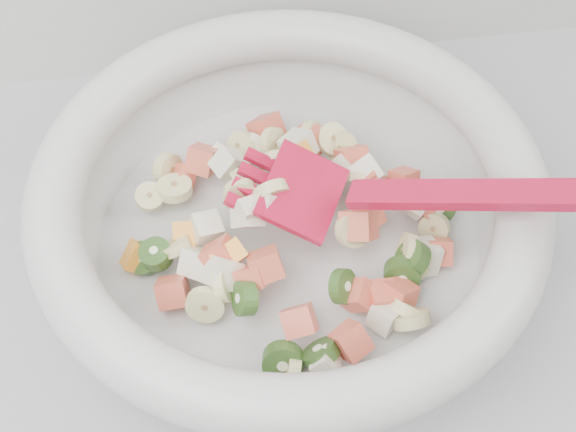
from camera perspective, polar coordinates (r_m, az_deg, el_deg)
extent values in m
cylinder|color=silver|center=(0.61, 0.00, -2.16)|extent=(0.30, 0.30, 0.02)
torus|color=silver|center=(0.55, 0.00, 1.92)|extent=(0.36, 0.36, 0.04)
cylinder|color=beige|center=(0.63, -8.53, 3.37)|extent=(0.03, 0.03, 0.04)
cylinder|color=beige|center=(0.57, -1.20, 1.75)|extent=(0.03, 0.02, 0.03)
cylinder|color=beige|center=(0.64, 3.15, 5.48)|extent=(0.03, 0.03, 0.02)
cylinder|color=beige|center=(0.56, 8.78, -7.27)|extent=(0.04, 0.03, 0.03)
cylinder|color=beige|center=(0.58, -3.37, 1.50)|extent=(0.04, 0.02, 0.04)
cylinder|color=beige|center=(0.60, -3.19, 2.32)|extent=(0.02, 0.03, 0.03)
cylinder|color=beige|center=(0.61, -8.08, 1.97)|extent=(0.04, 0.04, 0.01)
cylinder|color=beige|center=(0.63, -1.09, 5.24)|extent=(0.02, 0.03, 0.03)
cylinder|color=beige|center=(0.55, -4.57, -4.77)|extent=(0.02, 0.04, 0.04)
cylinder|color=beige|center=(0.57, 4.66, -0.95)|extent=(0.04, 0.03, 0.03)
cylinder|color=beige|center=(0.58, -7.98, -2.15)|extent=(0.03, 0.02, 0.03)
cylinder|color=beige|center=(0.54, 0.33, -11.15)|extent=(0.02, 0.03, 0.03)
cylinder|color=beige|center=(0.58, 9.02, -3.46)|extent=(0.03, 0.02, 0.03)
cylinder|color=beige|center=(0.61, 10.37, -0.83)|extent=(0.03, 0.03, 0.03)
cylinder|color=beige|center=(0.61, -9.82, 1.36)|extent=(0.03, 0.03, 0.02)
cylinder|color=beige|center=(0.63, 3.87, 4.83)|extent=(0.03, 0.03, 0.04)
cylinder|color=beige|center=(0.65, 1.68, 5.62)|extent=(0.03, 0.04, 0.03)
cylinder|color=beige|center=(0.58, 8.43, -2.55)|extent=(0.02, 0.03, 0.03)
cylinder|color=beige|center=(0.61, -0.87, 3.99)|extent=(0.03, 0.02, 0.03)
cylinder|color=beige|center=(0.64, -3.37, 4.96)|extent=(0.03, 0.03, 0.03)
cylinder|color=beige|center=(0.57, -1.34, 1.25)|extent=(0.03, 0.03, 0.03)
cylinder|color=beige|center=(0.55, -5.90, -6.29)|extent=(0.03, 0.02, 0.03)
cylinder|color=beige|center=(0.61, 4.67, 2.79)|extent=(0.03, 0.02, 0.03)
cylinder|color=beige|center=(0.56, 8.31, -6.56)|extent=(0.04, 0.03, 0.03)
cube|color=#D56143|center=(0.55, -1.57, -3.51)|extent=(0.03, 0.03, 0.03)
cube|color=#D56143|center=(0.61, 9.60, 1.02)|extent=(0.03, 0.03, 0.03)
cube|color=#D56143|center=(0.62, 4.62, 3.88)|extent=(0.03, 0.03, 0.03)
cube|color=#D56143|center=(0.57, 5.07, -0.65)|extent=(0.03, 0.04, 0.04)
cube|color=#D56143|center=(0.54, 0.80, -7.48)|extent=(0.03, 0.03, 0.03)
cube|color=#D56143|center=(0.61, 5.78, 2.55)|extent=(0.03, 0.03, 0.03)
cube|color=#D56143|center=(0.64, 1.49, 5.36)|extent=(0.03, 0.04, 0.03)
cube|color=#D56143|center=(0.54, 4.51, -8.87)|extent=(0.03, 0.03, 0.03)
cube|color=#D56143|center=(0.56, -4.92, -2.71)|extent=(0.03, 0.03, 0.03)
cube|color=#D56143|center=(0.62, -6.09, 3.99)|extent=(0.03, 0.03, 0.03)
cube|color=#D56143|center=(0.62, 8.22, 2.36)|extent=(0.03, 0.03, 0.03)
cube|color=#D56143|center=(0.55, -2.67, -4.41)|extent=(0.03, 0.02, 0.03)
cube|color=#D56143|center=(0.62, 9.62, 1.16)|extent=(0.03, 0.02, 0.03)
cube|color=#D56143|center=(0.65, -1.53, 6.17)|extent=(0.03, 0.04, 0.03)
cube|color=#D56143|center=(0.57, -8.20, -5.34)|extent=(0.02, 0.03, 0.03)
cube|color=#D56143|center=(0.60, 10.67, -2.50)|extent=(0.02, 0.03, 0.03)
cube|color=#D56143|center=(0.63, -7.43, 2.80)|extent=(0.02, 0.02, 0.03)
cube|color=#D56143|center=(0.59, 5.68, 0.08)|extent=(0.03, 0.03, 0.03)
cube|color=#D56143|center=(0.56, 7.90, -5.59)|extent=(0.03, 0.03, 0.03)
cube|color=#D56143|center=(0.56, 5.00, -5.62)|extent=(0.03, 0.03, 0.03)
cube|color=#D56143|center=(0.56, 6.69, -5.64)|extent=(0.02, 0.02, 0.02)
cylinder|color=#4F9331|center=(0.54, -0.37, -10.30)|extent=(0.04, 0.02, 0.04)
cylinder|color=#4F9331|center=(0.54, 2.33, -9.75)|extent=(0.03, 0.03, 0.03)
cylinder|color=#4F9331|center=(0.55, -3.09, -5.88)|extent=(0.02, 0.03, 0.03)
cylinder|color=#4F9331|center=(0.55, 3.92, -5.03)|extent=(0.02, 0.03, 0.03)
cylinder|color=#4F9331|center=(0.58, -9.37, -2.71)|extent=(0.03, 0.03, 0.02)
cylinder|color=#4F9331|center=(0.61, 10.55, 0.67)|extent=(0.03, 0.02, 0.03)
cylinder|color=#4F9331|center=(0.59, -10.13, -2.98)|extent=(0.03, 0.03, 0.03)
cylinder|color=#4F9331|center=(0.57, 8.12, -4.10)|extent=(0.04, 0.02, 0.04)
cylinder|color=#4F9331|center=(0.57, 8.84, -2.96)|extent=(0.03, 0.04, 0.03)
cube|color=beige|center=(0.61, 5.71, 3.03)|extent=(0.03, 0.03, 0.03)
cube|color=beige|center=(0.56, 6.83, -7.15)|extent=(0.03, 0.03, 0.02)
cube|color=beige|center=(0.56, -4.77, -4.04)|extent=(0.03, 0.03, 0.04)
cube|color=beige|center=(0.62, 3.80, 3.45)|extent=(0.03, 0.03, 0.03)
cube|color=beige|center=(0.56, -2.75, 0.44)|extent=(0.02, 0.02, 0.02)
cube|color=beige|center=(0.63, 0.71, 4.98)|extent=(0.03, 0.03, 0.03)
cube|color=beige|center=(0.56, -1.44, 0.75)|extent=(0.03, 0.02, 0.03)
cube|color=beige|center=(0.61, 9.05, 0.85)|extent=(0.02, 0.03, 0.02)
cube|color=beige|center=(0.64, -5.01, 4.25)|extent=(0.02, 0.03, 0.03)
cube|color=beige|center=(0.57, -2.88, 0.10)|extent=(0.03, 0.03, 0.03)
cube|color=beige|center=(0.61, -4.22, 3.73)|extent=(0.03, 0.03, 0.03)
cube|color=beige|center=(0.59, 9.46, -2.87)|extent=(0.03, 0.03, 0.03)
cube|color=beige|center=(0.58, -5.85, -0.84)|extent=(0.03, 0.03, 0.02)
cube|color=beige|center=(0.64, -2.31, 5.02)|extent=(0.02, 0.03, 0.03)
cube|color=beige|center=(0.57, -6.43, -3.36)|extent=(0.03, 0.03, 0.03)
cube|color=beige|center=(0.53, 2.68, -10.46)|extent=(0.02, 0.02, 0.03)
cube|color=orange|center=(0.61, 1.00, 4.16)|extent=(0.03, 0.03, 0.03)
cube|color=orange|center=(0.58, -7.27, -1.61)|extent=(0.02, 0.03, 0.03)
cube|color=orange|center=(0.59, -10.85, -2.81)|extent=(0.03, 0.03, 0.03)
cube|color=orange|center=(0.56, -4.19, -2.81)|extent=(0.03, 0.03, 0.02)
cube|color=#AD0F2C|center=(0.57, 1.00, 1.73)|extent=(0.08, 0.08, 0.03)
cube|color=#AD0F2C|center=(0.59, -1.84, 3.94)|extent=(0.03, 0.02, 0.02)
cube|color=#AD0F2C|center=(0.58, -2.28, 2.91)|extent=(0.03, 0.02, 0.02)
cube|color=#AD0F2C|center=(0.58, -2.74, 1.84)|extent=(0.03, 0.02, 0.02)
cube|color=#AD0F2C|center=(0.57, -3.21, 0.74)|extent=(0.03, 0.02, 0.02)
cube|color=#AD0F2C|center=(0.53, 14.30, 1.48)|extent=(0.18, 0.10, 0.07)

